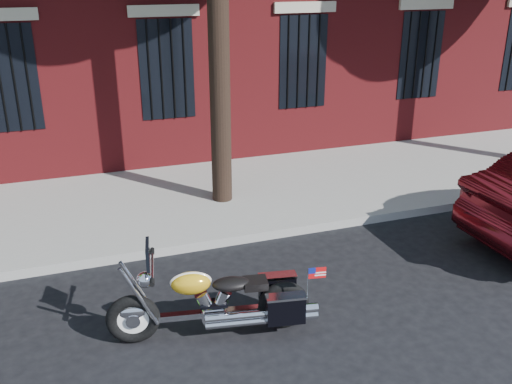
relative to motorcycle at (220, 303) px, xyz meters
name	(u,v)px	position (x,y,z in m)	size (l,w,h in m)	color
ground	(246,288)	(0.62, 0.90, -0.43)	(120.00, 120.00, 0.00)	black
curb	(219,241)	(0.62, 2.28, -0.36)	(40.00, 0.16, 0.15)	gray
sidewalk	(192,199)	(0.62, 4.16, -0.36)	(40.00, 3.60, 0.15)	gray
motorcycle	(220,303)	(0.00, 0.00, 0.00)	(2.47, 0.98, 1.28)	black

